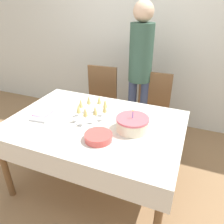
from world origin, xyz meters
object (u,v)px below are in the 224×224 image
dining_chair_far_right (152,109)px  birthday_cake (132,124)px  plate_stack_main (98,137)px  dining_chair_far_left (100,100)px  champagne_tray (93,111)px  person_standing (140,63)px

dining_chair_far_right → birthday_cake: 0.90m
birthday_cake → plate_stack_main: (-0.21, -0.25, -0.03)m
dining_chair_far_right → plate_stack_main: size_ratio=4.33×
dining_chair_far_left → dining_chair_far_right: same height
champagne_tray → plate_stack_main: bearing=-56.7°
champagne_tray → plate_stack_main: champagne_tray is taller
champagne_tray → plate_stack_main: 0.36m
birthday_cake → champagne_tray: 0.41m
dining_chair_far_left → plate_stack_main: (0.51, -1.11, 0.24)m
champagne_tray → birthday_cake: bearing=-7.5°
dining_chair_far_right → champagne_tray: size_ratio=2.57×
champagne_tray → person_standing: (0.19, 0.92, 0.23)m
birthday_cake → champagne_tray: birthday_cake is taller
birthday_cake → champagne_tray: (-0.40, 0.05, 0.02)m
plate_stack_main → person_standing: 1.26m
birthday_cake → plate_stack_main: birthday_cake is taller
plate_stack_main → birthday_cake: bearing=50.1°
dining_chair_far_left → champagne_tray: (0.31, -0.81, 0.29)m
dining_chair_far_left → person_standing: size_ratio=0.56×
dining_chair_far_left → plate_stack_main: dining_chair_far_left is taller
champagne_tray → person_standing: bearing=78.5°
champagne_tray → dining_chair_far_left: bearing=111.0°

